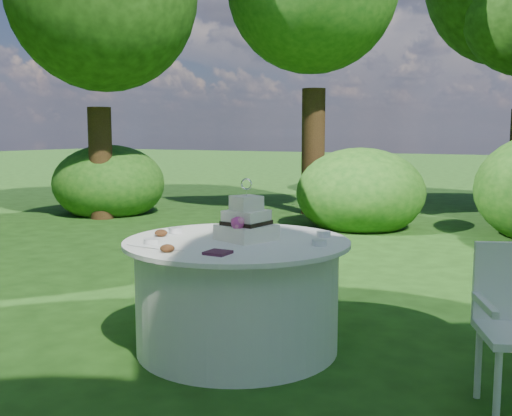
# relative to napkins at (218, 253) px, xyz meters

# --- Properties ---
(ground) EXTENTS (80.00, 80.00, 0.00)m
(ground) POSITION_rel_napkins_xyz_m (-0.15, 0.48, -0.78)
(ground) COLOR #1A3B10
(ground) RESTS_ON ground
(napkins) EXTENTS (0.14, 0.14, 0.02)m
(napkins) POSITION_rel_napkins_xyz_m (0.00, 0.00, 0.00)
(napkins) COLOR #4C2038
(napkins) RESTS_ON table
(feather_plume) EXTENTS (0.48, 0.07, 0.01)m
(feather_plume) POSITION_rel_napkins_xyz_m (-0.45, -0.03, -0.00)
(feather_plume) COLOR white
(feather_plume) RESTS_ON table
(table) EXTENTS (1.56, 1.56, 0.77)m
(table) POSITION_rel_napkins_xyz_m (-0.15, 0.48, -0.39)
(table) COLOR silver
(table) RESTS_ON ground
(cake) EXTENTS (0.42, 0.42, 0.43)m
(cake) POSITION_rel_napkins_xyz_m (-0.09, 0.51, 0.10)
(cake) COLOR white
(cake) RESTS_ON table
(votives) EXTENTS (1.22, 0.92, 0.04)m
(votives) POSITION_rel_napkins_xyz_m (-0.12, 0.50, 0.01)
(votives) COLOR silver
(votives) RESTS_ON table
(petal_cups) EXTENTS (0.48, 0.53, 0.05)m
(petal_cups) POSITION_rel_napkins_xyz_m (-0.50, 0.12, 0.02)
(petal_cups) COLOR #562D16
(petal_cups) RESTS_ON table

